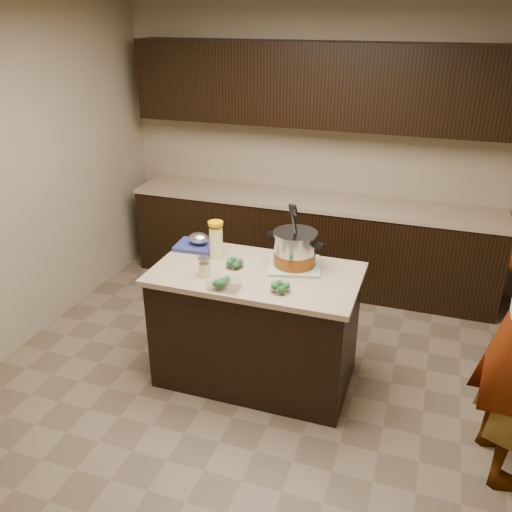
{
  "coord_description": "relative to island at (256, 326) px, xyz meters",
  "views": [
    {
      "loc": [
        1.11,
        -3.24,
        2.59
      ],
      "look_at": [
        0.0,
        0.0,
        1.02
      ],
      "focal_mm": 38.0,
      "sensor_mm": 36.0,
      "label": 1
    }
  ],
  "objects": [
    {
      "name": "broccoli_tub_left",
      "position": [
        -0.17,
        0.02,
        0.47
      ],
      "size": [
        0.16,
        0.16,
        0.06
      ],
      "rotation": [
        0.0,
        0.0,
        0.3
      ],
      "color": "silver",
      "rests_on": "island"
    },
    {
      "name": "dish_towel",
      "position": [
        0.24,
        0.16,
        0.46
      ],
      "size": [
        0.44,
        0.44,
        0.02
      ],
      "primitive_type": "cube",
      "rotation": [
        0.0,
        0.0,
        0.24
      ],
      "color": "#5D7D54",
      "rests_on": "island"
    },
    {
      "name": "broccoli_tub_right",
      "position": [
        0.25,
        -0.23,
        0.48
      ],
      "size": [
        0.15,
        0.15,
        0.06
      ],
      "rotation": [
        0.0,
        0.0,
        0.17
      ],
      "color": "silver",
      "rests_on": "island"
    },
    {
      "name": "back_cabinets",
      "position": [
        0.0,
        1.74,
        0.49
      ],
      "size": [
        3.6,
        0.63,
        2.33
      ],
      "color": "black",
      "rests_on": "ground"
    },
    {
      "name": "ground_plane",
      "position": [
        0.0,
        0.0,
        -0.45
      ],
      "size": [
        4.0,
        4.0,
        0.0
      ],
      "primitive_type": "plane",
      "color": "brown",
      "rests_on": "ground"
    },
    {
      "name": "stock_pot",
      "position": [
        0.24,
        0.16,
        0.57
      ],
      "size": [
        0.44,
        0.38,
        0.45
      ],
      "rotation": [
        0.0,
        0.0,
        -0.23
      ],
      "color": "#B7B7BC",
      "rests_on": "dish_towel"
    },
    {
      "name": "island",
      "position": [
        0.0,
        0.0,
        0.0
      ],
      "size": [
        1.46,
        0.81,
        0.9
      ],
      "color": "black",
      "rests_on": "ground"
    },
    {
      "name": "room_shell",
      "position": [
        0.0,
        0.0,
        1.26
      ],
      "size": [
        4.04,
        4.04,
        2.72
      ],
      "color": "tan",
      "rests_on": "ground"
    },
    {
      "name": "lemonade_pitcher",
      "position": [
        -0.36,
        0.15,
        0.57
      ],
      "size": [
        0.13,
        0.13,
        0.27
      ],
      "rotation": [
        0.0,
        0.0,
        0.15
      ],
      "color": "#EEE491",
      "rests_on": "island"
    },
    {
      "name": "broccoli_tub_rect",
      "position": [
        -0.12,
        -0.3,
        0.48
      ],
      "size": [
        0.21,
        0.16,
        0.07
      ],
      "rotation": [
        0.0,
        0.0,
        0.04
      ],
      "color": "silver",
      "rests_on": "island"
    },
    {
      "name": "mason_jar",
      "position": [
        -0.31,
        -0.18,
        0.51
      ],
      "size": [
        0.11,
        0.11,
        0.15
      ],
      "rotation": [
        0.0,
        0.0,
        -0.2
      ],
      "color": "#EEE491",
      "rests_on": "island"
    },
    {
      "name": "blue_tray",
      "position": [
        -0.56,
        0.25,
        0.49
      ],
      "size": [
        0.32,
        0.27,
        0.12
      ],
      "rotation": [
        0.0,
        0.0,
        0.06
      ],
      "color": "navy",
      "rests_on": "island"
    }
  ]
}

